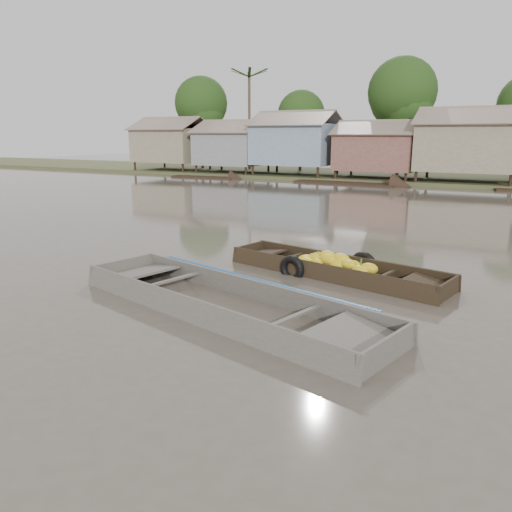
% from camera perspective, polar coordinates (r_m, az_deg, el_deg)
% --- Properties ---
extents(ground, '(120.00, 120.00, 0.00)m').
position_cam_1_polar(ground, '(11.25, -5.66, -4.57)').
color(ground, '#4E473C').
rests_on(ground, ground).
extents(riverbank, '(120.00, 12.47, 10.22)m').
position_cam_1_polar(riverbank, '(40.87, 24.16, 11.98)').
color(riverbank, '#384723').
rests_on(riverbank, ground).
extents(banana_boat, '(6.07, 2.66, 0.82)m').
position_cam_1_polar(banana_boat, '(12.96, 8.62, -1.37)').
color(banana_boat, black).
rests_on(banana_boat, ground).
extents(viewer_boat, '(7.72, 3.78, 0.60)m').
position_cam_1_polar(viewer_boat, '(10.31, -3.44, -5.89)').
color(viewer_boat, '#46403C').
rests_on(viewer_boat, ground).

